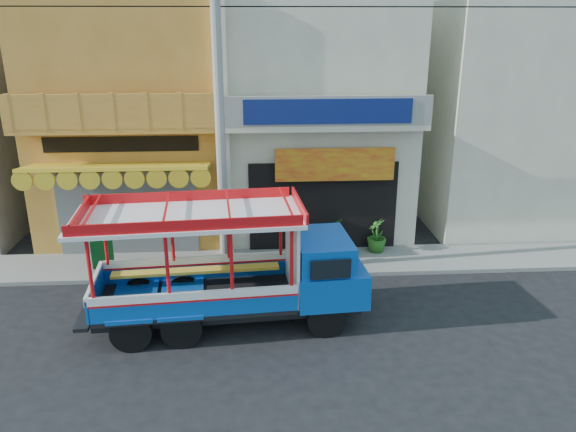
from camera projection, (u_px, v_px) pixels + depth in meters
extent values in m
plane|color=black|center=(263.00, 335.00, 13.15)|extent=(90.00, 90.00, 0.00)
cube|color=slate|center=(260.00, 263.00, 16.90)|extent=(30.00, 2.00, 0.12)
cube|color=#B67628|center=(139.00, 113.00, 19.13)|extent=(6.00, 6.00, 8.00)
cube|color=#595B5E|center=(128.00, 213.00, 17.14)|extent=(4.20, 0.10, 2.60)
cube|color=orange|center=(117.00, 167.00, 15.91)|extent=(5.20, 1.50, 0.31)
cube|color=#B67628|center=(117.00, 129.00, 15.96)|extent=(6.00, 0.70, 0.18)
cube|color=#B67628|center=(113.00, 111.00, 15.49)|extent=(6.00, 0.12, 0.95)
cube|color=black|center=(121.00, 144.00, 16.42)|extent=(4.50, 0.04, 0.45)
cube|color=beige|center=(314.00, 111.00, 19.49)|extent=(6.00, 6.00, 8.00)
cube|color=black|center=(323.00, 206.00, 17.47)|extent=(4.60, 0.12, 2.80)
cube|color=gold|center=(335.00, 165.00, 16.76)|extent=(3.60, 0.05, 1.00)
cube|color=beige|center=(326.00, 127.00, 16.32)|extent=(6.00, 0.70, 0.18)
cube|color=gray|center=(328.00, 111.00, 15.87)|extent=(6.00, 0.12, 0.85)
cube|color=navy|center=(328.00, 111.00, 15.81)|extent=(4.80, 0.06, 0.70)
cube|color=beige|center=(223.00, 128.00, 16.34)|extent=(0.35, 0.30, 8.00)
cube|color=beige|center=(509.00, 115.00, 19.98)|extent=(6.00, 6.00, 7.60)
cylinder|color=gray|center=(220.00, 120.00, 14.72)|extent=(0.26, 0.26, 9.00)
cylinder|color=black|center=(256.00, 6.00, 13.86)|extent=(28.00, 0.04, 0.04)
cylinder|color=black|center=(326.00, 318.00, 12.98)|extent=(0.93, 0.33, 0.92)
cylinder|color=black|center=(313.00, 285.00, 14.61)|extent=(0.93, 0.33, 0.92)
cylinder|color=black|center=(182.00, 328.00, 12.55)|extent=(0.93, 0.33, 0.92)
cylinder|color=black|center=(184.00, 293.00, 14.18)|extent=(0.93, 0.33, 0.92)
cylinder|color=black|center=(131.00, 332.00, 12.40)|extent=(0.93, 0.33, 0.92)
cylinder|color=black|center=(140.00, 296.00, 14.03)|extent=(0.93, 0.33, 0.92)
cube|color=black|center=(229.00, 303.00, 13.48)|extent=(6.27, 1.98, 0.26)
cube|color=blue|center=(327.00, 278.00, 13.63)|extent=(1.80, 2.14, 0.83)
cube|color=blue|center=(322.00, 250.00, 13.37)|extent=(1.42, 1.95, 0.69)
cube|color=black|center=(348.00, 251.00, 13.47)|extent=(0.18, 1.62, 0.50)
cube|color=black|center=(197.00, 298.00, 13.32)|extent=(4.68, 2.36, 0.11)
cube|color=blue|center=(196.00, 306.00, 12.30)|extent=(4.54, 0.42, 0.55)
cube|color=white|center=(195.00, 296.00, 12.22)|extent=(4.54, 0.43, 0.20)
cube|color=blue|center=(197.00, 269.00, 14.12)|extent=(4.54, 0.42, 0.55)
cube|color=white|center=(196.00, 260.00, 14.04)|extent=(4.54, 0.43, 0.20)
cylinder|color=red|center=(90.00, 269.00, 11.70)|extent=(0.09, 0.09, 1.47)
cylinder|color=red|center=(105.00, 236.00, 13.49)|extent=(0.09, 0.09, 1.47)
cube|color=white|center=(292.00, 253.00, 13.28)|extent=(0.21, 1.86, 2.07)
cube|color=white|center=(188.00, 217.00, 12.62)|extent=(5.25, 2.63, 0.09)
cube|color=red|center=(187.00, 210.00, 12.57)|extent=(5.06, 2.53, 0.24)
cube|color=black|center=(104.00, 269.00, 16.24)|extent=(0.58, 0.42, 0.09)
cube|color=#0B4317|center=(102.00, 254.00, 16.09)|extent=(0.61, 0.25, 0.85)
imported|color=#26601B|center=(326.00, 236.00, 17.46)|extent=(1.21, 1.24, 1.04)
imported|color=#26601B|center=(319.00, 250.00, 16.45)|extent=(0.70, 0.67, 1.00)
imported|color=#26601B|center=(377.00, 235.00, 17.44)|extent=(0.75, 0.75, 1.08)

